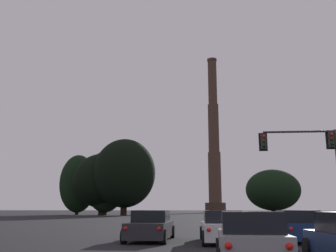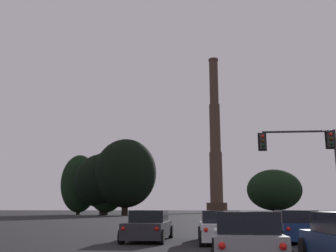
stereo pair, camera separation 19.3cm
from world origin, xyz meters
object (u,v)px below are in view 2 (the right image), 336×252
at_px(sedan_left_lane_front, 149,226).
at_px(hatchback_right_lane_front, 294,227).
at_px(sedan_center_lane_front, 220,227).
at_px(traffic_light_overhead_right, 311,153).
at_px(hatchback_center_lane_second, 246,240).
at_px(smokestack, 216,150).

bearing_deg(sedan_left_lane_front, hatchback_right_lane_front, -0.30).
distance_m(sedan_center_lane_front, traffic_light_overhead_right, 11.19).
distance_m(sedan_left_lane_front, hatchback_center_lane_second, 8.92).
bearing_deg(sedan_left_lane_front, smokestack, 87.96).
bearing_deg(sedan_left_lane_front, hatchback_center_lane_second, -63.44).
xyz_separation_m(sedan_center_lane_front, traffic_light_overhead_right, (6.45, 8.01, 4.42)).
relative_size(sedan_center_lane_front, hatchback_right_lane_front, 1.15).
bearing_deg(traffic_light_overhead_right, sedan_left_lane_front, -143.68).
bearing_deg(sedan_center_lane_front, smokestack, 86.74).
xyz_separation_m(hatchback_center_lane_second, hatchback_right_lane_front, (3.04, 7.87, 0.00)).
bearing_deg(sedan_left_lane_front, sedan_center_lane_front, -11.37).
xyz_separation_m(sedan_center_lane_front, hatchback_center_lane_second, (0.40, -7.31, -0.00)).
xyz_separation_m(hatchback_center_lane_second, traffic_light_overhead_right, (6.05, 15.32, 4.42)).
bearing_deg(sedan_center_lane_front, hatchback_center_lane_second, -88.29).
bearing_deg(hatchback_center_lane_second, smokestack, 90.11).
height_order(hatchback_center_lane_second, hatchback_right_lane_front, same).
xyz_separation_m(sedan_left_lane_front, traffic_light_overhead_right, (9.85, 7.24, 4.42)).
xyz_separation_m(hatchback_right_lane_front, traffic_light_overhead_right, (3.02, 7.44, 4.42)).
xyz_separation_m(sedan_left_lane_front, hatchback_right_lane_front, (6.83, -0.20, -0.00)).
relative_size(hatchback_right_lane_front, smokestack, 0.07).
height_order(hatchback_right_lane_front, traffic_light_overhead_right, traffic_light_overhead_right).
height_order(sedan_center_lane_front, sedan_left_lane_front, same).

